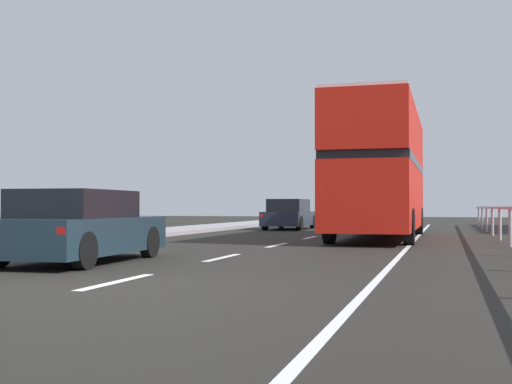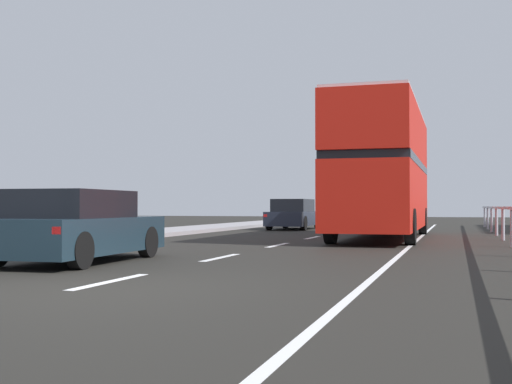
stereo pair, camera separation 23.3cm
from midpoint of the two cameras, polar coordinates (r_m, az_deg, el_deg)
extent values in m
cube|color=black|center=(8.99, -14.73, -8.29)|extent=(74.06, 120.00, 0.10)
cube|color=silver|center=(9.59, -12.57, -7.54)|extent=(0.16, 2.11, 0.01)
cube|color=silver|center=(13.74, -3.39, -5.65)|extent=(0.16, 2.11, 0.01)
cube|color=silver|center=(18.08, 1.43, -4.59)|extent=(0.16, 2.11, 0.01)
cube|color=silver|center=(22.51, 4.36, -3.93)|extent=(0.16, 2.11, 0.01)
cube|color=silver|center=(26.97, 6.32, -3.48)|extent=(0.16, 2.11, 0.01)
cube|color=silver|center=(31.46, 7.73, -3.15)|extent=(0.16, 2.11, 0.01)
cube|color=silver|center=(35.97, 8.78, -2.91)|extent=(0.16, 2.11, 0.01)
cube|color=silver|center=(16.73, 12.38, -4.83)|extent=(0.12, 46.00, 0.01)
cylinder|color=#AFACB8|center=(18.48, 20.70, -2.88)|extent=(0.10, 0.10, 1.01)
cylinder|color=#AFACB8|center=(21.97, 19.97, -2.61)|extent=(0.10, 0.10, 1.01)
cylinder|color=#AFACB8|center=(25.47, 19.43, -2.41)|extent=(0.10, 0.10, 1.01)
cylinder|color=#AFACB8|center=(28.96, 19.02, -2.27)|extent=(0.10, 0.10, 1.01)
cylinder|color=#AFACB8|center=(32.45, 18.70, -2.15)|extent=(0.10, 0.10, 1.01)
cylinder|color=#AFACB8|center=(35.95, 18.45, -2.06)|extent=(0.10, 0.10, 1.01)
cube|color=red|center=(22.19, 10.35, -0.54)|extent=(2.43, 10.23, 1.95)
cube|color=black|center=(22.23, 10.34, 2.28)|extent=(2.45, 9.82, 0.24)
cube|color=red|center=(22.31, 10.33, 4.67)|extent=(2.43, 10.23, 1.63)
cube|color=beige|center=(22.42, 10.32, 6.87)|extent=(2.38, 10.03, 0.10)
cube|color=black|center=(27.27, 11.39, -0.46)|extent=(2.16, 0.05, 1.36)
cube|color=yellow|center=(27.40, 11.37, 4.43)|extent=(1.44, 0.04, 0.28)
cylinder|color=black|center=(26.01, 8.73, -2.46)|extent=(0.28, 1.00, 1.00)
cylinder|color=black|center=(25.83, 13.59, -2.45)|extent=(0.28, 1.00, 1.00)
cylinder|color=black|center=(18.87, 5.98, -2.93)|extent=(0.28, 1.00, 1.00)
cylinder|color=black|center=(18.61, 12.69, -2.93)|extent=(0.28, 1.00, 1.00)
cube|color=#192B36|center=(13.07, -15.35, -3.60)|extent=(1.96, 4.23, 0.67)
cube|color=black|center=(12.88, -15.79, -0.99)|extent=(1.67, 2.35, 0.52)
cube|color=red|center=(10.89, -16.94, -3.19)|extent=(0.16, 0.07, 0.12)
cylinder|color=black|center=(14.68, -15.52, -4.08)|extent=(0.22, 0.65, 0.64)
cylinder|color=black|center=(13.95, -9.63, -4.26)|extent=(0.22, 0.65, 0.64)
cylinder|color=black|center=(11.47, -15.15, -4.89)|extent=(0.22, 0.65, 0.64)
cube|color=#1F2634|center=(30.74, 2.71, -2.29)|extent=(1.74, 4.37, 0.63)
cube|color=black|center=(30.52, 2.61, -1.16)|extent=(1.53, 2.40, 0.58)
cube|color=red|center=(28.84, 0.24, -2.04)|extent=(0.16, 0.06, 0.12)
cube|color=red|center=(28.47, 3.22, -2.05)|extent=(0.16, 0.06, 0.12)
cylinder|color=black|center=(32.37, 1.95, -2.55)|extent=(0.20, 0.64, 0.64)
cylinder|color=black|center=(32.02, 4.69, -2.56)|extent=(0.20, 0.64, 0.64)
cylinder|color=black|center=(29.50, 0.56, -2.68)|extent=(0.20, 0.64, 0.64)
cylinder|color=black|center=(29.12, 3.55, -2.69)|extent=(0.20, 0.64, 0.64)
camera|label=1|loc=(0.12, -90.40, 0.01)|focal=46.50mm
camera|label=2|loc=(0.12, 89.60, -0.01)|focal=46.50mm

